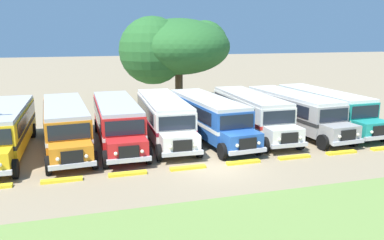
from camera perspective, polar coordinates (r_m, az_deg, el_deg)
ground_plane at (r=21.50m, az=3.79°, el=-7.00°), size 220.00×220.00×0.00m
parked_bus_slot_0 at (r=26.33m, az=-25.93°, el=-1.01°), size 2.74×10.85×2.82m
parked_bus_slot_1 at (r=26.08m, az=-18.15°, el=-0.47°), size 3.36×10.94×2.82m
parked_bus_slot_2 at (r=26.25m, az=-10.99°, el=0.02°), size 2.74×10.85×2.82m
parked_bus_slot_3 at (r=27.02m, az=-4.16°, el=0.58°), size 2.97×10.88×2.82m
parked_bus_slot_4 at (r=27.18m, az=2.42°, el=0.67°), size 3.42×10.95×2.82m
parked_bus_slot_5 at (r=28.86m, az=8.70°, el=1.25°), size 2.83×10.86×2.82m
parked_bus_slot_6 at (r=30.03m, az=14.82°, el=1.41°), size 3.37×10.94×2.82m
parked_bus_slot_7 at (r=31.91m, az=18.93°, el=1.79°), size 3.05×10.89×2.82m
curb_wheelstop_1 at (r=20.53m, az=-18.65°, el=-8.41°), size 2.00×0.36×0.15m
curb_wheelstop_2 at (r=20.61m, az=-9.46°, el=-7.82°), size 2.00×0.36×0.15m
curb_wheelstop_3 at (r=21.20m, az=-0.60°, el=-7.05°), size 2.00×0.36×0.15m
curb_wheelstop_4 at (r=22.26m, az=7.57°, el=-6.19°), size 2.00×0.36×0.15m
curb_wheelstop_5 at (r=23.72m, az=14.85°, el=-5.32°), size 2.00×0.36×0.15m
curb_wheelstop_6 at (r=25.52m, az=21.18°, el=-4.49°), size 2.00×0.36×0.15m
broad_shade_tree at (r=39.65m, az=-2.53°, el=10.59°), size 11.71×11.00×8.87m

